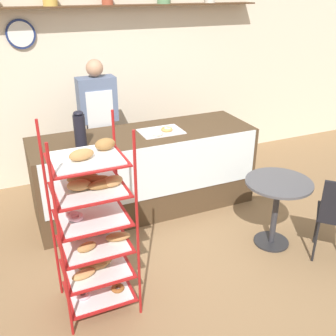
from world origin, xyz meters
name	(u,v)px	position (x,y,z in m)	size (l,w,h in m)	color
ground_plane	(182,254)	(0.00, 0.00, 0.00)	(14.00, 14.00, 0.00)	olive
back_wall	(111,74)	(0.00, 2.22, 1.37)	(10.00, 0.30, 2.70)	beige
display_counter	(145,171)	(0.00, 1.01, 0.47)	(2.51, 0.81, 0.94)	#4C3823
pastry_rack	(94,224)	(-0.91, -0.31, 0.78)	(0.58, 0.51, 1.59)	#A51919
person_worker	(99,125)	(-0.37, 1.58, 0.92)	(0.44, 0.23, 1.69)	#282833
cafe_table	(277,198)	(0.94, -0.19, 0.53)	(0.65, 0.65, 0.71)	#262628
coffee_carafe	(80,129)	(-0.72, 0.92, 1.12)	(0.12, 0.12, 0.37)	black
donut_tray_counter	(163,131)	(0.20, 0.97, 0.96)	(0.48, 0.34, 0.05)	silver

